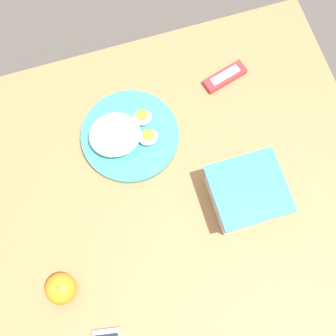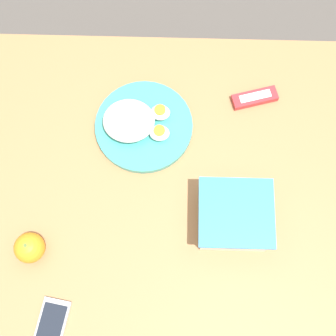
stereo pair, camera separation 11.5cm
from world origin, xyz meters
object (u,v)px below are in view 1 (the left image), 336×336
Objects in this scene: food_container at (246,194)px; orange_fruit at (61,289)px; rice_plate at (126,135)px; candy_bar at (225,77)px.

food_container is 0.48m from orange_fruit.
rice_plate reaches higher than candy_bar.
orange_fruit reaches higher than rice_plate.
food_container reaches higher than candy_bar.
food_container is 0.34m from candy_bar.
food_container reaches higher than rice_plate.
food_container is at bearing 134.31° from rice_plate.
orange_fruit is 0.28× the size of rice_plate.
rice_plate is at bearing -126.58° from orange_fruit.
rice_plate is at bearing 16.46° from candy_bar.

